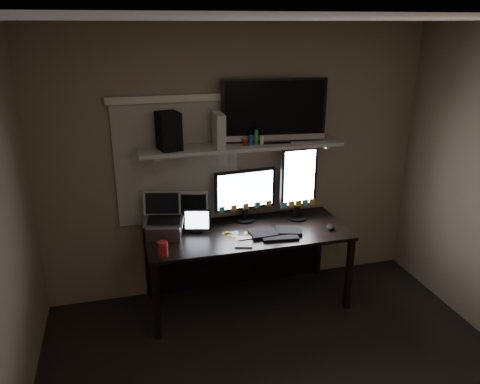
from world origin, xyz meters
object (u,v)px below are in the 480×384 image
object	(u,v)px
cup	(163,249)
game_console	(218,130)
mouse	(330,227)
speaker	(169,131)
keyboard	(276,232)
tv	(274,111)
monitor_landscape	(245,195)
laptop	(164,217)
tablet	(197,221)
monitor_portrait	(298,183)
desk	(244,243)

from	to	relation	value
cup	game_console	bearing A→B (deg)	38.19
mouse	speaker	world-z (taller)	speaker
keyboard	game_console	xyz separation A→B (m)	(-0.44, 0.29, 0.88)
tv	monitor_landscape	bearing A→B (deg)	-177.44
laptop	speaker	world-z (taller)	speaker
tv	speaker	bearing A→B (deg)	-171.35
tablet	laptop	size ratio (longest dim) A/B	0.67
keyboard	cup	distance (m)	1.02
monitor_landscape	cup	distance (m)	0.99
tv	tablet	bearing A→B (deg)	-164.01
speaker	tv	bearing A→B (deg)	-9.75
monitor_portrait	tablet	xyz separation A→B (m)	(-0.98, -0.07, -0.25)
cup	mouse	bearing A→B (deg)	4.68
monitor_landscape	keyboard	distance (m)	0.47
game_console	tablet	bearing A→B (deg)	-161.49
cup	keyboard	bearing A→B (deg)	8.89
monitor_portrait	tablet	world-z (taller)	monitor_portrait
monitor_portrait	cup	world-z (taller)	monitor_portrait
monitor_portrait	cup	xyz separation A→B (m)	(-1.32, -0.44, -0.30)
mouse	laptop	xyz separation A→B (m)	(-1.46, 0.23, 0.17)
monitor_portrait	speaker	distance (m)	1.29
monitor_landscape	monitor_portrait	bearing A→B (deg)	-13.44
monitor_portrait	cup	distance (m)	1.42
monitor_portrait	keyboard	distance (m)	0.54
monitor_portrait	tablet	size ratio (longest dim) A/B	2.87
monitor_portrait	cup	bearing A→B (deg)	-165.02
game_console	laptop	bearing A→B (deg)	-169.12
monitor_portrait	cup	size ratio (longest dim) A/B	5.88
keyboard	game_console	size ratio (longest dim) A/B	1.65
monitor_portrait	tv	bearing A→B (deg)	163.31
keyboard	laptop	xyz separation A→B (m)	(-0.96, 0.19, 0.17)
mouse	tablet	world-z (taller)	tablet
tablet	monitor_portrait	bearing A→B (deg)	18.65
tablet	cup	bearing A→B (deg)	-117.67
monitor_landscape	game_console	world-z (taller)	game_console
cup	game_console	xyz separation A→B (m)	(0.57, 0.44, 0.84)
monitor_landscape	tablet	xyz separation A→B (m)	(-0.48, -0.14, -0.15)
laptop	monitor_portrait	bearing A→B (deg)	17.54
monitor_landscape	tablet	distance (m)	0.52
keyboard	mouse	world-z (taller)	mouse
keyboard	speaker	world-z (taller)	speaker
monitor_portrait	laptop	world-z (taller)	monitor_portrait
mouse	speaker	distance (m)	1.66
monitor_portrait	keyboard	bearing A→B (deg)	-141.06
desk	laptop	bearing A→B (deg)	-176.34
mouse	monitor_portrait	bearing A→B (deg)	135.11
laptop	mouse	bearing A→B (deg)	4.78
keyboard	laptop	distance (m)	0.99
tablet	cup	distance (m)	0.50
game_console	desk	bearing A→B (deg)	-12.47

